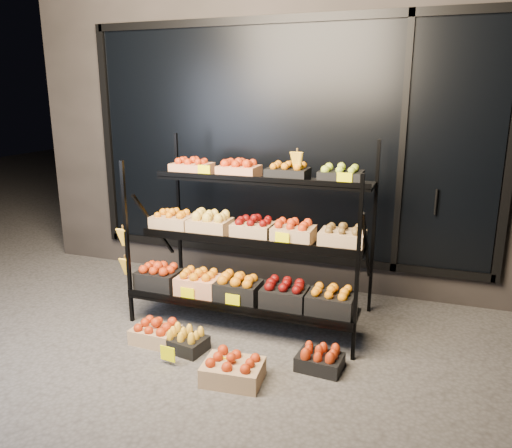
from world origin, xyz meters
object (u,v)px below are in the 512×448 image
at_px(floor_crate_midleft, 185,341).
at_px(floor_crate_left, 156,332).
at_px(floor_crate_midright, 233,369).
at_px(display_rack, 249,238).

bearing_deg(floor_crate_midleft, floor_crate_left, -177.19).
xyz_separation_m(floor_crate_left, floor_crate_midright, (0.85, -0.33, 0.01)).
xyz_separation_m(floor_crate_left, floor_crate_midleft, (0.30, -0.04, -0.01)).
bearing_deg(display_rack, floor_crate_midright, -75.80).
distance_m(floor_crate_left, floor_crate_midleft, 0.31).
height_order(display_rack, floor_crate_midright, display_rack).
bearing_deg(floor_crate_left, floor_crate_midleft, -4.97).
height_order(display_rack, floor_crate_left, display_rack).
bearing_deg(floor_crate_left, display_rack, 52.17).
relative_size(floor_crate_left, floor_crate_midright, 0.85).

